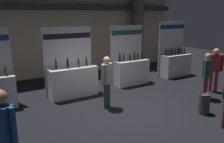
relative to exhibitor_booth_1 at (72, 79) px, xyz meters
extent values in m
plane|color=black|center=(0.88, -2.04, -0.62)|extent=(24.93, 24.93, 0.00)
cube|color=tan|center=(0.88, 3.16, 2.21)|extent=(12.46, 0.25, 5.66)
cube|color=#2D2D33|center=(0.88, 2.85, 2.49)|extent=(12.46, 0.20, 0.24)
cylinder|color=#51473D|center=(4.74, 2.53, 1.79)|extent=(0.62, 0.62, 4.82)
cylinder|color=#472D14|center=(-2.11, 0.04, 0.52)|extent=(0.07, 0.07, 0.24)
cylinder|color=#472D14|center=(-2.11, 0.04, 0.68)|extent=(0.03, 0.03, 0.08)
cylinder|color=gold|center=(-2.11, 0.04, 0.73)|extent=(0.03, 0.03, 0.02)
cube|color=white|center=(0.00, -0.05, -0.10)|extent=(1.68, 0.60, 1.04)
cube|color=white|center=(0.00, 0.29, 0.58)|extent=(1.77, 0.04, 2.39)
cube|color=black|center=(0.00, 0.27, 1.47)|extent=(1.72, 0.01, 0.18)
cylinder|color=black|center=(-0.55, 0.01, 0.55)|extent=(0.06, 0.06, 0.25)
cylinder|color=black|center=(-0.55, 0.01, 0.72)|extent=(0.03, 0.03, 0.09)
cylinder|color=black|center=(-0.55, 0.01, 0.78)|extent=(0.03, 0.03, 0.02)
cylinder|color=black|center=(-0.19, -0.11, 0.56)|extent=(0.07, 0.07, 0.28)
cylinder|color=black|center=(-0.19, -0.11, 0.74)|extent=(0.03, 0.03, 0.08)
cylinder|color=black|center=(-0.19, -0.11, 0.79)|extent=(0.03, 0.03, 0.02)
cylinder|color=#19381E|center=(0.19, -0.14, 0.55)|extent=(0.07, 0.07, 0.25)
cylinder|color=#19381E|center=(0.19, -0.14, 0.71)|extent=(0.03, 0.03, 0.06)
cylinder|color=black|center=(0.19, -0.14, 0.75)|extent=(0.03, 0.03, 0.02)
cylinder|color=#472D14|center=(0.55, -0.01, 0.53)|extent=(0.07, 0.07, 0.22)
cylinder|color=#472D14|center=(0.55, -0.01, 0.68)|extent=(0.03, 0.03, 0.08)
cylinder|color=red|center=(0.55, -0.01, 0.73)|extent=(0.03, 0.03, 0.02)
cube|color=white|center=(2.61, 0.11, -0.12)|extent=(1.46, 0.60, 1.00)
cube|color=white|center=(2.61, 0.45, 0.57)|extent=(1.54, 0.04, 2.37)
cube|color=#1E6638|center=(2.61, 0.43, 1.48)|extent=(1.49, 0.01, 0.18)
cylinder|color=black|center=(2.07, 0.13, 0.51)|extent=(0.07, 0.07, 0.26)
cylinder|color=black|center=(2.07, 0.13, 0.68)|extent=(0.03, 0.03, 0.07)
cylinder|color=black|center=(2.07, 0.13, 0.72)|extent=(0.03, 0.03, 0.02)
cylinder|color=#472D14|center=(2.28, 0.18, 0.50)|extent=(0.06, 0.06, 0.23)
cylinder|color=#472D14|center=(2.28, 0.18, 0.65)|extent=(0.03, 0.03, 0.07)
cylinder|color=black|center=(2.28, 0.18, 0.69)|extent=(0.03, 0.03, 0.02)
cylinder|color=black|center=(2.50, 0.05, 0.49)|extent=(0.07, 0.07, 0.22)
cylinder|color=black|center=(2.50, 0.05, 0.64)|extent=(0.03, 0.03, 0.07)
cylinder|color=gold|center=(2.50, 0.05, 0.69)|extent=(0.03, 0.03, 0.02)
cylinder|color=black|center=(2.71, 0.02, 0.52)|extent=(0.06, 0.06, 0.27)
cylinder|color=black|center=(2.71, 0.02, 0.69)|extent=(0.03, 0.03, 0.08)
cylinder|color=gold|center=(2.71, 0.02, 0.73)|extent=(0.03, 0.03, 0.02)
cylinder|color=#472D14|center=(2.92, 0.09, 0.51)|extent=(0.08, 0.08, 0.26)
cylinder|color=#472D14|center=(2.92, 0.09, 0.67)|extent=(0.03, 0.03, 0.07)
cylinder|color=red|center=(2.92, 0.09, 0.72)|extent=(0.03, 0.03, 0.02)
cylinder|color=black|center=(3.14, 0.08, 0.50)|extent=(0.06, 0.06, 0.25)
cylinder|color=black|center=(3.14, 0.08, 0.67)|extent=(0.03, 0.03, 0.08)
cylinder|color=gold|center=(3.14, 0.08, 0.72)|extent=(0.03, 0.03, 0.02)
cube|color=white|center=(5.13, 0.09, -0.11)|extent=(1.46, 0.60, 1.01)
cube|color=white|center=(5.13, 0.43, 0.64)|extent=(1.53, 0.04, 2.51)
cube|color=navy|center=(5.13, 0.41, 1.64)|extent=(1.49, 0.01, 0.18)
cylinder|color=black|center=(4.58, 0.16, 0.52)|extent=(0.07, 0.07, 0.25)
cylinder|color=black|center=(4.58, 0.16, 0.68)|extent=(0.03, 0.03, 0.07)
cylinder|color=red|center=(4.58, 0.16, 0.72)|extent=(0.03, 0.03, 0.02)
cylinder|color=#472D14|center=(4.74, 0.12, 0.51)|extent=(0.07, 0.07, 0.23)
cylinder|color=#472D14|center=(4.74, 0.12, 0.66)|extent=(0.03, 0.03, 0.07)
cylinder|color=black|center=(4.74, 0.12, 0.70)|extent=(0.03, 0.03, 0.02)
cylinder|color=black|center=(4.89, 0.11, 0.52)|extent=(0.07, 0.07, 0.26)
cylinder|color=black|center=(4.89, 0.11, 0.68)|extent=(0.03, 0.03, 0.06)
cylinder|color=red|center=(4.89, 0.11, 0.72)|extent=(0.03, 0.03, 0.02)
cylinder|color=#19381E|center=(5.05, 0.07, 0.52)|extent=(0.07, 0.07, 0.25)
cylinder|color=#19381E|center=(5.05, 0.07, 0.67)|extent=(0.03, 0.03, 0.06)
cylinder|color=gold|center=(5.05, 0.07, 0.71)|extent=(0.03, 0.03, 0.02)
cylinder|color=black|center=(5.22, 0.06, 0.52)|extent=(0.07, 0.07, 0.25)
cylinder|color=black|center=(5.22, 0.06, 0.68)|extent=(0.03, 0.03, 0.08)
cylinder|color=red|center=(5.22, 0.06, 0.73)|extent=(0.03, 0.03, 0.02)
cylinder|color=black|center=(5.38, 0.15, 0.52)|extent=(0.07, 0.07, 0.26)
cylinder|color=black|center=(5.38, 0.15, 0.69)|extent=(0.03, 0.03, 0.08)
cylinder|color=gold|center=(5.38, 0.15, 0.74)|extent=(0.03, 0.03, 0.02)
cylinder|color=#472D14|center=(5.54, 0.13, 0.51)|extent=(0.07, 0.07, 0.23)
cylinder|color=#472D14|center=(5.54, 0.13, 0.66)|extent=(0.03, 0.03, 0.07)
cylinder|color=red|center=(5.54, 0.13, 0.71)|extent=(0.03, 0.03, 0.02)
cylinder|color=#472D14|center=(5.69, 0.11, 0.51)|extent=(0.06, 0.06, 0.23)
cylinder|color=#472D14|center=(5.69, 0.11, 0.67)|extent=(0.03, 0.03, 0.08)
cylinder|color=red|center=(5.69, 0.11, 0.72)|extent=(0.03, 0.03, 0.02)
cylinder|color=#38383D|center=(2.69, -3.42, -0.33)|extent=(0.33, 0.33, 0.57)
torus|color=black|center=(2.69, -3.42, -0.04)|extent=(0.32, 0.32, 0.02)
cube|color=navy|center=(-2.65, -3.84, 0.57)|extent=(0.38, 0.41, 0.67)
cylinder|color=navy|center=(-2.52, -4.02, 0.58)|extent=(0.08, 0.08, 0.64)
cylinder|color=#33563D|center=(0.43, -1.60, -0.23)|extent=(0.12, 0.12, 0.78)
cylinder|color=#33563D|center=(0.56, -1.54, -0.23)|extent=(0.12, 0.12, 0.78)
cube|color=#ADA393|center=(0.49, -1.57, 0.46)|extent=(0.37, 0.33, 0.62)
sphere|color=tan|center=(0.49, -1.57, 0.88)|extent=(0.21, 0.21, 0.21)
cylinder|color=#ADA393|center=(0.31, -1.65, 0.48)|extent=(0.08, 0.08, 0.58)
cylinder|color=#ADA393|center=(0.67, -1.48, 0.48)|extent=(0.08, 0.08, 0.58)
cylinder|color=maroon|center=(4.59, -2.21, -0.23)|extent=(0.12, 0.12, 0.79)
cylinder|color=maroon|center=(4.70, -2.36, -0.23)|extent=(0.12, 0.12, 0.79)
cube|color=maroon|center=(4.65, -2.29, 0.48)|extent=(0.41, 0.45, 0.62)
sphere|color=tan|center=(4.65, -2.29, 0.90)|extent=(0.22, 0.22, 0.22)
cylinder|color=maroon|center=(4.50, -2.09, 0.49)|extent=(0.08, 0.08, 0.59)
cylinder|color=maroon|center=(4.79, -2.48, 0.49)|extent=(0.08, 0.08, 0.59)
cylinder|color=maroon|center=(3.83, -2.58, -0.24)|extent=(0.12, 0.12, 0.76)
cylinder|color=maroon|center=(3.70, -2.64, -0.24)|extent=(0.12, 0.12, 0.76)
cube|color=#33563D|center=(3.76, -2.61, 0.44)|extent=(0.37, 0.31, 0.60)
sphere|color=tan|center=(3.76, -2.61, 0.86)|extent=(0.21, 0.21, 0.21)
cylinder|color=#33563D|center=(3.95, -2.53, 0.46)|extent=(0.08, 0.08, 0.57)
cylinder|color=#33563D|center=(3.58, -2.70, 0.46)|extent=(0.08, 0.08, 0.57)
camera|label=1|loc=(-2.91, -7.48, 2.22)|focal=37.57mm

